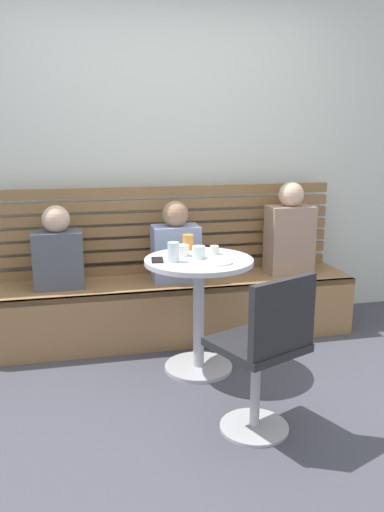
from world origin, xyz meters
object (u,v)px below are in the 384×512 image
person_child_middle (58,252)px  plate_small (218,262)px  booth_bench (171,309)px  cup_glass_tall (173,252)px  cup_glass_short (199,252)px  cup_espresso_small (214,250)px  person_adult (290,233)px  cup_tumbler_orange (188,242)px  white_chair (266,350)px  cafe_table (199,293)px  phone_on_table (157,260)px  person_child_left (176,246)px  cup_ceramic_white (183,250)px

person_child_middle → plate_small: bearing=-37.5°
booth_bench → plate_small: size_ratio=15.88×
cup_glass_tall → cup_glass_short: size_ratio=1.50×
person_child_middle → plate_small: person_child_middle is taller
cup_espresso_small → person_adult: bearing=34.1°
booth_bench → cup_tumbler_orange: cup_tumbler_orange is taller
white_chair → person_adult: size_ratio=1.21×
cafe_table → person_adult: person_adult is taller
booth_bench → cafe_table: cafe_table is taller
white_chair → phone_on_table: white_chair is taller
cup_glass_tall → cup_tumbler_orange: cup_glass_tall is taller
white_chair → person_child_left: size_ratio=1.45×
cup_glass_tall → plate_small: 0.28m
white_chair → person_child_left: 1.43m
person_adult → cup_glass_short: person_adult is taller
booth_bench → person_child_middle: 0.92m
person_child_middle → cup_espresso_small: 1.11m
cup_tumbler_orange → plate_small: bearing=-77.2°
cup_espresso_small → phone_on_table: bearing=-167.1°
person_adult → cup_glass_tall: bearing=-148.4°
cup_glass_tall → person_child_middle: bearing=137.9°
person_child_middle → cup_espresso_small: (0.99, -0.49, 0.07)m
cup_glass_tall → cup_ceramic_white: bearing=58.3°
white_chair → booth_bench: bearing=98.7°
white_chair → phone_on_table: size_ratio=6.07×
cup_ceramic_white → person_child_middle: bearing=148.0°
person_adult → cup_ceramic_white: person_adult is taller
cafe_table → person_adult: size_ratio=1.06×
cup_glass_short → phone_on_table: cup_glass_short is taller
white_chair → cup_tumbler_orange: bearing=97.9°
booth_bench → plate_small: plate_small is taller
cup_ceramic_white → cup_tumbler_orange: size_ratio=0.80×
booth_bench → cup_tumbler_orange: size_ratio=27.00×
booth_bench → person_child_left: size_ratio=4.61×
plate_small → cafe_table: bearing=122.3°
cafe_table → white_chair: bearing=-80.0°
booth_bench → plate_small: (0.15, -0.71, 0.52)m
person_child_middle → cup_ceramic_white: (0.78, -0.49, 0.08)m
white_chair → person_child_middle: (-1.01, 1.40, 0.23)m
person_child_left → cup_espresso_small: (0.16, -0.49, 0.07)m
booth_bench → person_child_middle: size_ratio=4.65×
cafe_table → cup_ceramic_white: bearing=127.8°
cup_espresso_small → phone_on_table: 0.40m
cup_glass_short → cup_tumbler_orange: bearing=91.6°
cup_ceramic_white → white_chair: bearing=-76.2°
cafe_table → cup_espresso_small: size_ratio=13.21×
person_child_left → phone_on_table: bearing=-111.6°
cup_ceramic_white → cup_glass_short: bearing=-50.9°
cup_glass_tall → cup_glass_short: 0.17m
cup_ceramic_white → plate_small: 0.29m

